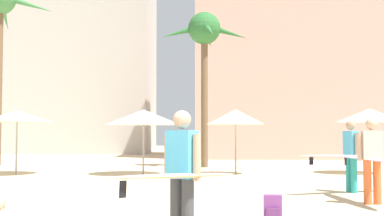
{
  "coord_description": "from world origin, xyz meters",
  "views": [
    {
      "loc": [
        0.2,
        -6.11,
        1.41
      ],
      "look_at": [
        0.1,
        7.41,
        2.11
      ],
      "focal_mm": 48.52,
      "sensor_mm": 36.0,
      "label": 1
    }
  ],
  "objects_px": {
    "cafe_umbrella_2": "(143,117)",
    "person_mid_right": "(352,154)",
    "cafe_umbrella_4": "(370,115)",
    "person_far_right": "(370,158)",
    "backpack": "(273,208)",
    "person_near_left": "(182,172)",
    "cafe_umbrella_1": "(17,116)",
    "cafe_umbrella_3": "(236,117)",
    "palm_tree_left": "(205,38)"
  },
  "relations": [
    {
      "from": "cafe_umbrella_3",
      "to": "person_mid_right",
      "type": "relative_size",
      "value": 0.78
    },
    {
      "from": "palm_tree_left",
      "to": "cafe_umbrella_2",
      "type": "height_order",
      "value": "palm_tree_left"
    },
    {
      "from": "person_near_left",
      "to": "person_mid_right",
      "type": "bearing_deg",
      "value": 6.22
    },
    {
      "from": "cafe_umbrella_2",
      "to": "person_near_left",
      "type": "xyz_separation_m",
      "value": [
        1.68,
        -11.74,
        -1.1
      ]
    },
    {
      "from": "person_mid_right",
      "to": "person_far_right",
      "type": "bearing_deg",
      "value": -113.36
    },
    {
      "from": "cafe_umbrella_4",
      "to": "person_near_left",
      "type": "relative_size",
      "value": 0.93
    },
    {
      "from": "person_mid_right",
      "to": "cafe_umbrella_1",
      "type": "bearing_deg",
      "value": 134.06
    },
    {
      "from": "backpack",
      "to": "person_mid_right",
      "type": "xyz_separation_m",
      "value": [
        2.55,
        4.06,
        0.74
      ]
    },
    {
      "from": "cafe_umbrella_1",
      "to": "cafe_umbrella_4",
      "type": "bearing_deg",
      "value": 2.62
    },
    {
      "from": "person_far_right",
      "to": "person_mid_right",
      "type": "bearing_deg",
      "value": 172.07
    },
    {
      "from": "cafe_umbrella_3",
      "to": "cafe_umbrella_2",
      "type": "bearing_deg",
      "value": -178.14
    },
    {
      "from": "cafe_umbrella_4",
      "to": "backpack",
      "type": "height_order",
      "value": "cafe_umbrella_4"
    },
    {
      "from": "cafe_umbrella_1",
      "to": "cafe_umbrella_2",
      "type": "bearing_deg",
      "value": 1.0
    },
    {
      "from": "cafe_umbrella_4",
      "to": "backpack",
      "type": "bearing_deg",
      "value": -116.19
    },
    {
      "from": "cafe_umbrella_4",
      "to": "cafe_umbrella_3",
      "type": "bearing_deg",
      "value": -175.4
    },
    {
      "from": "cafe_umbrella_4",
      "to": "person_far_right",
      "type": "distance_m",
      "value": 8.7
    },
    {
      "from": "cafe_umbrella_2",
      "to": "backpack",
      "type": "distance_m",
      "value": 10.45
    },
    {
      "from": "cafe_umbrella_3",
      "to": "cafe_umbrella_4",
      "type": "xyz_separation_m",
      "value": [
        4.91,
        0.4,
        0.07
      ]
    },
    {
      "from": "cafe_umbrella_4",
      "to": "person_far_right",
      "type": "height_order",
      "value": "cafe_umbrella_4"
    },
    {
      "from": "cafe_umbrella_2",
      "to": "cafe_umbrella_3",
      "type": "relative_size",
      "value": 1.15
    },
    {
      "from": "palm_tree_left",
      "to": "cafe_umbrella_1",
      "type": "height_order",
      "value": "palm_tree_left"
    },
    {
      "from": "cafe_umbrella_3",
      "to": "cafe_umbrella_4",
      "type": "distance_m",
      "value": 4.93
    },
    {
      "from": "cafe_umbrella_4",
      "to": "person_near_left",
      "type": "distance_m",
      "value": 13.92
    },
    {
      "from": "person_far_right",
      "to": "person_mid_right",
      "type": "height_order",
      "value": "person_mid_right"
    },
    {
      "from": "palm_tree_left",
      "to": "cafe_umbrella_3",
      "type": "relative_size",
      "value": 2.93
    },
    {
      "from": "cafe_umbrella_2",
      "to": "person_mid_right",
      "type": "height_order",
      "value": "cafe_umbrella_2"
    },
    {
      "from": "palm_tree_left",
      "to": "person_near_left",
      "type": "height_order",
      "value": "palm_tree_left"
    },
    {
      "from": "cafe_umbrella_2",
      "to": "backpack",
      "type": "xyz_separation_m",
      "value": [
        3.12,
        -9.8,
        -1.83
      ]
    },
    {
      "from": "backpack",
      "to": "person_near_left",
      "type": "bearing_deg",
      "value": -28.82
    },
    {
      "from": "cafe_umbrella_1",
      "to": "cafe_umbrella_2",
      "type": "height_order",
      "value": "cafe_umbrella_2"
    },
    {
      "from": "cafe_umbrella_1",
      "to": "palm_tree_left",
      "type": "bearing_deg",
      "value": 32.0
    },
    {
      "from": "person_far_right",
      "to": "person_near_left",
      "type": "distance_m",
      "value": 5.54
    },
    {
      "from": "cafe_umbrella_1",
      "to": "person_near_left",
      "type": "relative_size",
      "value": 0.99
    },
    {
      "from": "cafe_umbrella_2",
      "to": "person_mid_right",
      "type": "distance_m",
      "value": 8.14
    },
    {
      "from": "cafe_umbrella_3",
      "to": "person_near_left",
      "type": "relative_size",
      "value": 0.9
    },
    {
      "from": "cafe_umbrella_1",
      "to": "person_near_left",
      "type": "height_order",
      "value": "cafe_umbrella_1"
    },
    {
      "from": "cafe_umbrella_2",
      "to": "cafe_umbrella_4",
      "type": "xyz_separation_m",
      "value": [
        8.19,
        0.5,
        0.08
      ]
    },
    {
      "from": "cafe_umbrella_2",
      "to": "cafe_umbrella_4",
      "type": "relative_size",
      "value": 1.11
    },
    {
      "from": "cafe_umbrella_2",
      "to": "cafe_umbrella_1",
      "type": "bearing_deg",
      "value": -179.0
    },
    {
      "from": "person_far_right",
      "to": "cafe_umbrella_3",
      "type": "bearing_deg",
      "value": -165.8
    },
    {
      "from": "palm_tree_left",
      "to": "cafe_umbrella_4",
      "type": "relative_size",
      "value": 2.84
    },
    {
      "from": "cafe_umbrella_4",
      "to": "person_mid_right",
      "type": "bearing_deg",
      "value": -112.02
    },
    {
      "from": "palm_tree_left",
      "to": "person_mid_right",
      "type": "bearing_deg",
      "value": -70.91
    },
    {
      "from": "backpack",
      "to": "cafe_umbrella_4",
      "type": "bearing_deg",
      "value": 161.62
    },
    {
      "from": "palm_tree_left",
      "to": "cafe_umbrella_4",
      "type": "xyz_separation_m",
      "value": [
        5.94,
        -3.63,
        -3.53
      ]
    },
    {
      "from": "cafe_umbrella_1",
      "to": "backpack",
      "type": "distance_m",
      "value": 12.49
    },
    {
      "from": "palm_tree_left",
      "to": "person_far_right",
      "type": "height_order",
      "value": "palm_tree_left"
    },
    {
      "from": "palm_tree_left",
      "to": "cafe_umbrella_1",
      "type": "relative_size",
      "value": 2.66
    },
    {
      "from": "cafe_umbrella_1",
      "to": "cafe_umbrella_3",
      "type": "height_order",
      "value": "cafe_umbrella_3"
    },
    {
      "from": "cafe_umbrella_2",
      "to": "cafe_umbrella_4",
      "type": "height_order",
      "value": "cafe_umbrella_4"
    }
  ]
}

